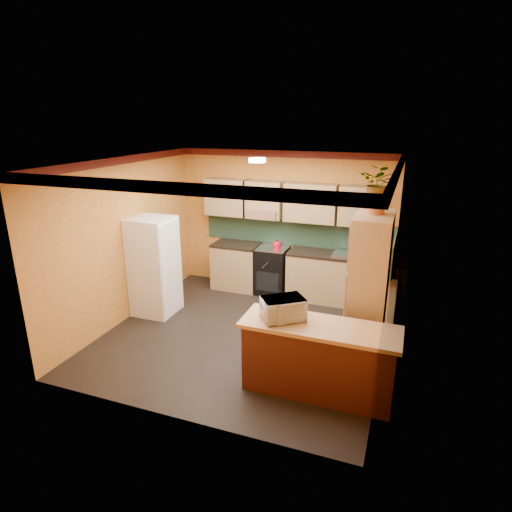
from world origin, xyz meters
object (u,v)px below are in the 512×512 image
at_px(microwave, 283,309).
at_px(fridge, 154,266).
at_px(stove, 272,270).
at_px(breakfast_bar, 318,361).
at_px(base_cabinets_back, 304,275).
at_px(pantry, 368,290).

bearing_deg(microwave, fridge, 116.20).
bearing_deg(stove, breakfast_bar, -61.98).
distance_m(base_cabinets_back, fridge, 2.77).
distance_m(stove, fridge, 2.28).
bearing_deg(stove, microwave, -69.62).
relative_size(stove, microwave, 1.81).
xyz_separation_m(base_cabinets_back, pantry, (1.35, -1.86, 0.61)).
height_order(base_cabinets_back, pantry, pantry).
distance_m(fridge, microwave, 3.00).
bearing_deg(fridge, pantry, -4.92).
distance_m(base_cabinets_back, stove, 0.63).
bearing_deg(stove, pantry, -43.35).
distance_m(fridge, pantry, 3.62).
bearing_deg(fridge, stove, 43.60).
xyz_separation_m(pantry, breakfast_bar, (-0.45, -1.00, -0.61)).
height_order(pantry, breakfast_bar, pantry).
distance_m(stove, pantry, 2.78).
bearing_deg(microwave, pantry, 9.86).
bearing_deg(base_cabinets_back, pantry, -54.11).
xyz_separation_m(fridge, pantry, (3.60, -0.31, 0.20)).
relative_size(stove, fridge, 0.54).
xyz_separation_m(stove, breakfast_bar, (1.52, -2.86, -0.02)).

